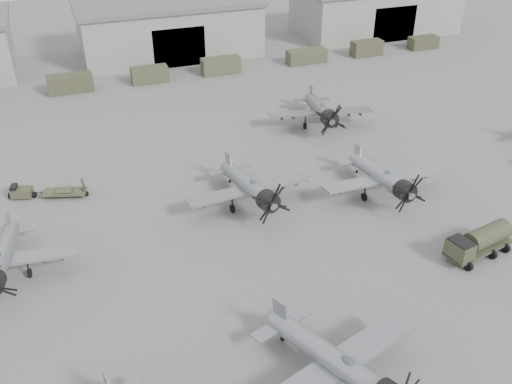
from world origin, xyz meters
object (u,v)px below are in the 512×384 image
at_px(aircraft_mid_1, 251,188).
at_px(tug_trailer, 38,192).
at_px(ground_crew, 84,187).
at_px(aircraft_mid_2, 384,178).
at_px(aircraft_mid_0, 1,260).
at_px(aircraft_far_1, 322,111).
at_px(aircraft_near_1, 340,365).
at_px(fuel_tanker, 479,241).

distance_m(aircraft_mid_1, tug_trailer, 21.13).
xyz_separation_m(tug_trailer, ground_crew, (4.31, -1.23, 0.44)).
xyz_separation_m(aircraft_mid_2, tug_trailer, (-31.74, 11.66, -1.69)).
bearing_deg(aircraft_mid_0, aircraft_mid_2, 7.25).
height_order(aircraft_mid_0, aircraft_mid_2, aircraft_mid_2).
xyz_separation_m(aircraft_mid_1, aircraft_far_1, (13.97, 13.87, 0.05)).
bearing_deg(ground_crew, tug_trailer, 60.06).
height_order(aircraft_far_1, tug_trailer, aircraft_far_1).
distance_m(aircraft_mid_2, aircraft_far_1, 16.55).
bearing_deg(aircraft_far_1, aircraft_mid_1, -122.87).
height_order(aircraft_near_1, ground_crew, aircraft_near_1).
bearing_deg(tug_trailer, fuel_tanker, -16.03).
xyz_separation_m(aircraft_mid_2, aircraft_far_1, (1.26, 16.51, 0.08)).
bearing_deg(ground_crew, fuel_tanker, -138.88).
xyz_separation_m(fuel_tanker, tug_trailer, (-34.61, 22.38, -0.89)).
xyz_separation_m(aircraft_near_1, tug_trailer, (-17.05, 31.01, -1.80)).
distance_m(aircraft_mid_1, aircraft_far_1, 19.69).
relative_size(aircraft_far_1, ground_crew, 6.53).
distance_m(aircraft_mid_0, aircraft_far_1, 39.80).
bearing_deg(aircraft_mid_0, aircraft_near_1, -36.97).
bearing_deg(fuel_tanker, ground_crew, 133.67).
xyz_separation_m(aircraft_mid_0, aircraft_far_1, (35.89, 17.19, 0.19)).
bearing_deg(aircraft_mid_0, aircraft_mid_1, 14.73).
bearing_deg(aircraft_mid_1, fuel_tanker, -45.26).
relative_size(aircraft_mid_0, ground_crew, 5.99).
distance_m(aircraft_mid_1, aircraft_mid_2, 12.98).
bearing_deg(aircraft_far_1, tug_trailer, -159.31).
bearing_deg(aircraft_mid_1, aircraft_mid_0, -176.08).
bearing_deg(aircraft_mid_2, aircraft_near_1, -125.86).
relative_size(aircraft_near_1, tug_trailer, 1.76).
height_order(aircraft_near_1, aircraft_far_1, aircraft_near_1).
bearing_deg(aircraft_near_1, tug_trailer, 100.83).
relative_size(aircraft_near_1, fuel_tanker, 1.90).
bearing_deg(aircraft_mid_2, aircraft_mid_1, 169.63).
bearing_deg(fuel_tanker, aircraft_near_1, -165.23).
xyz_separation_m(aircraft_mid_0, fuel_tanker, (37.50, -10.03, -0.70)).
xyz_separation_m(aircraft_mid_1, fuel_tanker, (15.58, -13.35, -0.83)).
bearing_deg(aircraft_near_1, aircraft_mid_0, 118.93).
bearing_deg(fuel_tanker, aircraft_far_1, 81.97).
distance_m(aircraft_mid_0, aircraft_mid_1, 22.17).
distance_m(aircraft_far_1, fuel_tanker, 27.28).
bearing_deg(aircraft_mid_2, aircraft_mid_0, -177.53).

